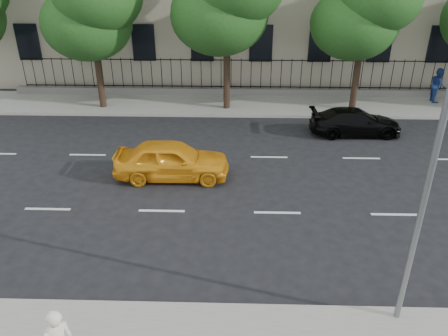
{
  "coord_description": "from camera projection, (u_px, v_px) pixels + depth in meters",
  "views": [
    {
      "loc": [
        -1.46,
        -10.28,
        8.11
      ],
      "look_at": [
        -1.85,
        3.0,
        1.45
      ],
      "focal_mm": 35.0,
      "sensor_mm": 36.0,
      "label": 1
    }
  ],
  "objects": [
    {
      "name": "street_light",
      "position": [
        432.0,
        113.0,
        8.83
      ],
      "size": [
        0.25,
        3.32,
        8.05
      ],
      "color": "slate",
      "rests_on": "near_sidewalk"
    },
    {
      "name": "lane_markings",
      "position": [
        273.0,
        182.0,
        17.02
      ],
      "size": [
        49.6,
        4.62,
        0.01
      ],
      "primitive_type": null,
      "color": "silver",
      "rests_on": "ground"
    },
    {
      "name": "iron_fence",
      "position": [
        261.0,
        87.0,
        26.52
      ],
      "size": [
        30.0,
        0.5,
        2.2
      ],
      "color": "slate",
      "rests_on": "far_sidewalk"
    },
    {
      "name": "far_sidewalk",
      "position": [
        261.0,
        105.0,
        25.26
      ],
      "size": [
        60.0,
        4.0,
        0.15
      ],
      "primitive_type": "cube",
      "color": "gray",
      "rests_on": "ground"
    },
    {
      "name": "black_sedan",
      "position": [
        355.0,
        122.0,
        21.15
      ],
      "size": [
        4.42,
        1.91,
        1.27
      ],
      "primitive_type": "imported",
      "rotation": [
        0.0,
        0.0,
        1.6
      ],
      "color": "black",
      "rests_on": "ground"
    },
    {
      "name": "ground",
      "position": [
        284.0,
        259.0,
        12.78
      ],
      "size": [
        120.0,
        120.0,
        0.0
      ],
      "primitive_type": "plane",
      "color": "black",
      "rests_on": "ground"
    },
    {
      "name": "pedestrian_far",
      "position": [
        438.0,
        85.0,
        25.14
      ],
      "size": [
        0.81,
        1.0,
        1.95
      ],
      "primitive_type": "imported",
      "rotation": [
        0.0,
        0.0,
        1.49
      ],
      "color": "navy",
      "rests_on": "far_sidewalk"
    },
    {
      "name": "tree_d",
      "position": [
        367.0,
        0.0,
        21.97
      ],
      "size": [
        5.34,
        4.94,
        8.84
      ],
      "color": "#382619",
      "rests_on": "far_sidewalk"
    },
    {
      "name": "yellow_taxi",
      "position": [
        172.0,
        160.0,
        17.03
      ],
      "size": [
        4.49,
        1.86,
        1.52
      ],
      "primitive_type": "imported",
      "rotation": [
        0.0,
        0.0,
        1.59
      ],
      "color": "#F5A219",
      "rests_on": "ground"
    }
  ]
}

